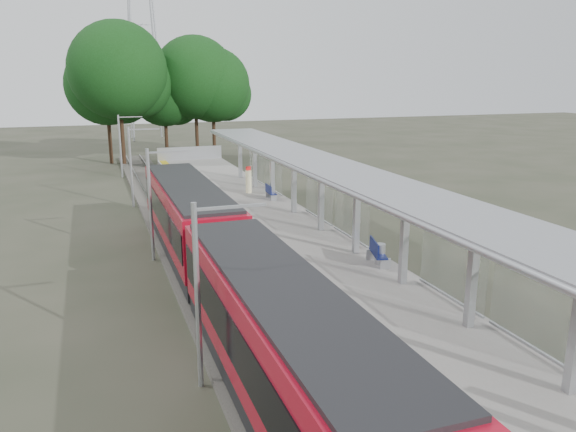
% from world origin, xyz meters
% --- Properties ---
extents(trackbed, '(3.00, 70.00, 0.24)m').
position_xyz_m(trackbed, '(-4.50, 20.00, 0.12)').
color(trackbed, '#59544C').
rests_on(trackbed, ground).
extents(platform, '(6.00, 50.00, 1.00)m').
position_xyz_m(platform, '(0.00, 20.00, 0.50)').
color(platform, gray).
rests_on(platform, ground).
extents(tactile_strip, '(0.60, 50.00, 0.02)m').
position_xyz_m(tactile_strip, '(-2.55, 20.00, 1.01)').
color(tactile_strip, gold).
rests_on(tactile_strip, platform).
extents(end_fence, '(6.00, 0.10, 1.20)m').
position_xyz_m(end_fence, '(0.00, 44.95, 1.60)').
color(end_fence, '#9EA0A5').
rests_on(end_fence, platform).
extents(train, '(2.74, 27.60, 3.62)m').
position_xyz_m(train, '(-4.50, 12.07, 2.05)').
color(train, black).
rests_on(train, ground).
extents(canopy, '(3.27, 38.00, 3.66)m').
position_xyz_m(canopy, '(1.61, 16.19, 4.20)').
color(canopy, '#9EA0A5').
rests_on(canopy, platform).
extents(tree_cluster, '(18.55, 11.81, 13.76)m').
position_xyz_m(tree_cluster, '(-1.85, 51.46, 8.20)').
color(tree_cluster, '#382316').
rests_on(tree_cluster, ground).
extents(catenary_masts, '(2.08, 48.16, 5.40)m').
position_xyz_m(catenary_masts, '(-6.22, 19.00, 2.91)').
color(catenary_masts, '#9EA0A5').
rests_on(catenary_masts, ground).
extents(bench_mid, '(0.89, 1.63, 1.07)m').
position_xyz_m(bench_mid, '(2.09, 12.25, 1.56)').
color(bench_mid, '#101952').
rests_on(bench_mid, platform).
extents(bench_far, '(0.46, 1.37, 0.93)m').
position_xyz_m(bench_far, '(1.79, 25.88, 1.49)').
color(bench_far, '#101952').
rests_on(bench_far, platform).
extents(info_pillar_far, '(0.40, 0.40, 1.78)m').
position_xyz_m(info_pillar_far, '(1.06, 28.28, 1.77)').
color(info_pillar_far, beige).
rests_on(info_pillar_far, platform).
extents(litter_bin, '(0.53, 0.53, 0.88)m').
position_xyz_m(litter_bin, '(2.26, 12.25, 1.44)').
color(litter_bin, '#9EA0A5').
rests_on(litter_bin, platform).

